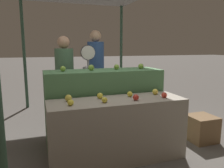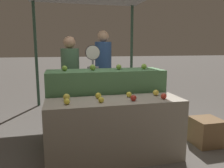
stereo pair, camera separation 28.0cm
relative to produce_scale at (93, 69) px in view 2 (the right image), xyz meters
name	(u,v)px [view 2 (the right image)]	position (x,y,z in m)	size (l,w,h in m)	color
ground_plane	(115,159)	(0.10, -1.20, -1.07)	(60.00, 60.00, 0.00)	#59544F
display_counter_front	(115,130)	(0.10, -1.20, -0.67)	(1.73, 0.55, 0.80)	gray
display_counter_back	(106,106)	(0.10, -0.60, -0.51)	(1.73, 0.55, 1.11)	#4C7A4C
apple_front_0	(67,102)	(-0.50, -1.29, -0.23)	(0.07, 0.07, 0.07)	gold
apple_front_1	(101,100)	(-0.10, -1.30, -0.23)	(0.07, 0.07, 0.07)	gold
apple_front_2	(133,98)	(0.30, -1.31, -0.23)	(0.08, 0.08, 0.08)	#B72D23
apple_front_3	(164,96)	(0.71, -1.30, -0.23)	(0.07, 0.07, 0.07)	red
apple_front_4	(66,97)	(-0.50, -1.09, -0.23)	(0.08, 0.08, 0.08)	gold
apple_front_5	(98,96)	(-0.10, -1.08, -0.23)	(0.08, 0.08, 0.08)	gold
apple_front_6	(129,94)	(0.31, -1.10, -0.23)	(0.07, 0.07, 0.07)	gold
apple_front_7	(156,93)	(0.70, -1.09, -0.23)	(0.08, 0.08, 0.08)	yellow
apple_back_0	(65,68)	(-0.50, -0.59, 0.09)	(0.08, 0.08, 0.08)	#7AA338
apple_back_1	(93,67)	(-0.09, -0.61, 0.09)	(0.09, 0.09, 0.09)	#7AA338
apple_back_2	(119,67)	(0.31, -0.59, 0.09)	(0.08, 0.08, 0.08)	#7AA338
apple_back_3	(144,66)	(0.71, -0.61, 0.09)	(0.08, 0.08, 0.08)	#7AA338
produce_scale	(93,69)	(0.00, 0.00, 0.00)	(0.26, 0.20, 1.49)	#99999E
person_vendor_at_scale	(71,75)	(-0.38, 0.24, -0.11)	(0.43, 0.43, 1.64)	#2D2D38
person_customer_left	(103,66)	(0.33, 0.75, -0.02)	(0.35, 0.35, 1.79)	#2D2D38
wooden_crate_side	(206,132)	(1.54, -1.08, -0.87)	(0.40, 0.40, 0.40)	brown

